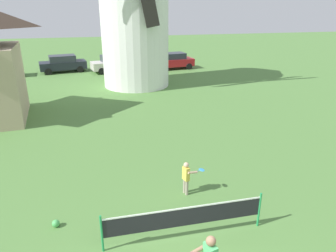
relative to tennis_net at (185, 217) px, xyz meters
name	(u,v)px	position (x,y,z in m)	size (l,w,h in m)	color
tennis_net	(185,217)	(0.00, 0.00, 0.00)	(4.49, 0.06, 1.10)	#238E4C
player_far	(187,176)	(0.66, 2.09, -0.01)	(0.77, 0.39, 1.19)	#9E937F
stray_ball	(56,223)	(-3.51, 1.29, -0.57)	(0.22, 0.22, 0.22)	#4CB259
parked_car_black	(63,63)	(-4.87, 24.45, 0.13)	(4.40, 2.48, 1.56)	#1E232D
parked_car_cream	(115,63)	(-0.13, 23.51, 0.13)	(4.54, 2.51, 1.56)	silver
parked_car_red	(174,61)	(5.62, 23.59, 0.13)	(4.01, 2.26, 1.56)	red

